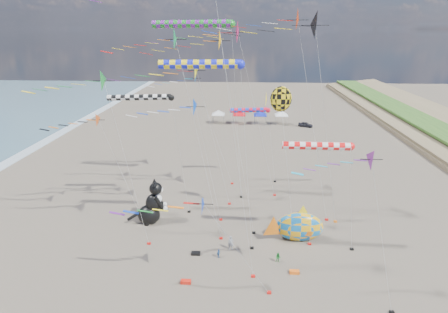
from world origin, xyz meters
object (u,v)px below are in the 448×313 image
parked_car (306,125)px  person_adult (231,243)px  child_blue (219,253)px  fish_inflatable (299,227)px  child_green (278,258)px  cat_inflatable (150,202)px

parked_car → person_adult: bearing=-176.0°
child_blue → person_adult: bearing=-9.1°
fish_inflatable → child_green: (-2.54, -4.17, -1.01)m
fish_inflatable → child_blue: fish_inflatable is taller
fish_inflatable → parked_car: fish_inflatable is taller
person_adult → child_blue: (-1.17, -1.40, -0.32)m
child_green → parked_car: parked_car is taller
fish_inflatable → child_blue: size_ratio=7.31×
cat_inflatable → fish_inflatable: (16.72, -2.59, -1.15)m
child_green → child_blue: (-5.84, 0.44, -0.07)m
person_adult → parked_car: 51.59m
cat_inflatable → person_adult: 10.87m
person_adult → parked_car: (15.56, 49.19, -0.21)m
cat_inflatable → person_adult: cat_inflatable is taller
fish_inflatable → child_green: 4.99m
child_blue → fish_inflatable: bearing=-35.3°
cat_inflatable → person_adult: (9.51, -4.92, -1.90)m
cat_inflatable → child_blue: cat_inflatable is taller
person_adult → child_green: bearing=-26.6°
cat_inflatable → fish_inflatable: 16.96m
cat_inflatable → child_blue: size_ratio=5.78×
child_green → child_blue: size_ratio=1.14×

